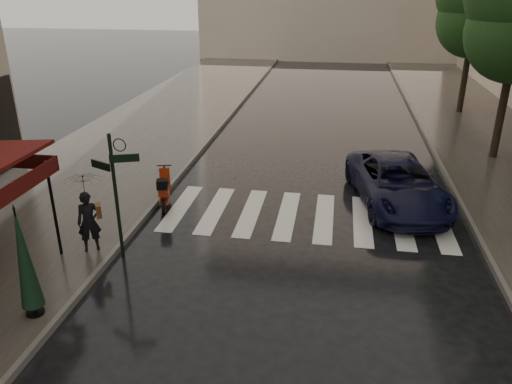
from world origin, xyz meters
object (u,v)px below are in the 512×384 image
(parasol_back, at_px, (24,259))
(scooter, at_px, (164,190))
(pedestrian_with_umbrella, at_px, (84,190))
(parked_car, at_px, (397,183))

(parasol_back, bearing_deg, scooter, 82.08)
(pedestrian_with_umbrella, xyz_separation_m, scooter, (0.82, 2.97, -1.20))
(parked_car, bearing_deg, parasol_back, -149.35)
(parked_car, relative_size, parasol_back, 2.09)
(pedestrian_with_umbrella, relative_size, parasol_back, 1.02)
(scooter, bearing_deg, parasol_back, -113.32)
(parked_car, bearing_deg, scooter, 179.06)
(parked_car, height_order, parasol_back, parasol_back)
(pedestrian_with_umbrella, height_order, parasol_back, pedestrian_with_umbrella)
(pedestrian_with_umbrella, relative_size, parked_car, 0.49)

